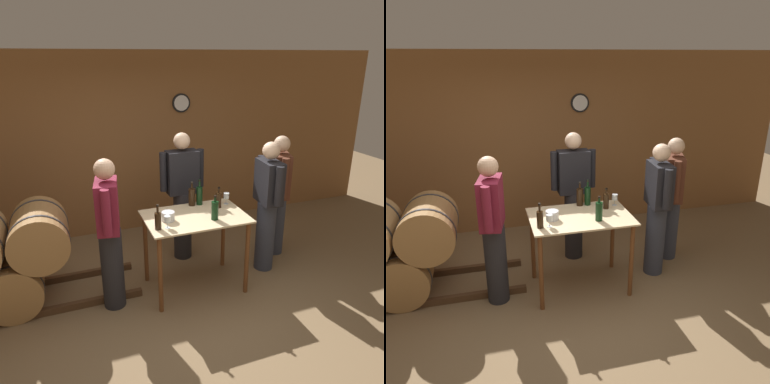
% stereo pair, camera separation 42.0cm
% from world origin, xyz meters
% --- Properties ---
extents(ground_plane, '(14.00, 14.00, 0.00)m').
position_xyz_m(ground_plane, '(0.00, 0.00, 0.00)').
color(ground_plane, brown).
extents(back_wall, '(8.40, 0.08, 2.70)m').
position_xyz_m(back_wall, '(0.00, 2.52, 1.35)').
color(back_wall, brown).
rests_on(back_wall, ground_plane).
extents(tasting_table, '(1.14, 0.76, 0.92)m').
position_xyz_m(tasting_table, '(0.25, 0.64, 0.75)').
color(tasting_table, beige).
rests_on(tasting_table, ground_plane).
extents(wine_bottle_far_left, '(0.07, 0.07, 0.27)m').
position_xyz_m(wine_bottle_far_left, '(-0.23, 0.45, 1.02)').
color(wine_bottle_far_left, black).
rests_on(wine_bottle_far_left, tasting_table).
extents(wine_bottle_left, '(0.08, 0.08, 0.29)m').
position_xyz_m(wine_bottle_left, '(0.32, 0.94, 1.04)').
color(wine_bottle_left, black).
rests_on(wine_bottle_left, tasting_table).
extents(wine_bottle_center, '(0.08, 0.08, 0.28)m').
position_xyz_m(wine_bottle_center, '(0.42, 0.47, 1.03)').
color(wine_bottle_center, black).
rests_on(wine_bottle_center, tasting_table).
extents(wine_bottle_right, '(0.08, 0.08, 0.31)m').
position_xyz_m(wine_bottle_right, '(0.42, 0.94, 1.04)').
color(wine_bottle_right, black).
rests_on(wine_bottle_right, tasting_table).
extents(wine_bottle_far_right, '(0.07, 0.07, 0.25)m').
position_xyz_m(wine_bottle_far_right, '(0.60, 0.77, 1.02)').
color(wine_bottle_far_right, black).
rests_on(wine_bottle_far_right, tasting_table).
extents(wine_glass_near_left, '(0.07, 0.07, 0.14)m').
position_xyz_m(wine_glass_near_left, '(-0.13, 0.44, 1.02)').
color(wine_glass_near_left, silver).
rests_on(wine_glass_near_left, tasting_table).
extents(wine_glass_near_center, '(0.07, 0.07, 0.14)m').
position_xyz_m(wine_glass_near_center, '(0.73, 0.84, 1.02)').
color(wine_glass_near_center, silver).
rests_on(wine_glass_near_center, tasting_table).
extents(ice_bucket, '(0.14, 0.14, 0.10)m').
position_xyz_m(ice_bucket, '(-0.07, 0.61, 0.97)').
color(ice_bucket, silver).
rests_on(ice_bucket, tasting_table).
extents(person_host, '(0.59, 0.24, 1.72)m').
position_xyz_m(person_host, '(0.35, 1.37, 0.91)').
color(person_host, '#232328').
rests_on(person_host, ground_plane).
extents(person_visitor_with_scarf, '(0.34, 0.56, 1.66)m').
position_xyz_m(person_visitor_with_scarf, '(1.59, 1.04, 0.88)').
color(person_visitor_with_scarf, '#333847').
rests_on(person_visitor_with_scarf, ground_plane).
extents(person_visitor_bearded, '(0.29, 0.58, 1.68)m').
position_xyz_m(person_visitor_bearded, '(-0.71, 0.61, 0.89)').
color(person_visitor_bearded, '#232328').
rests_on(person_visitor_bearded, ground_plane).
extents(person_visitor_near_door, '(0.25, 0.59, 1.67)m').
position_xyz_m(person_visitor_near_door, '(1.24, 0.72, 0.88)').
color(person_visitor_near_door, '#333847').
rests_on(person_visitor_near_door, ground_plane).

